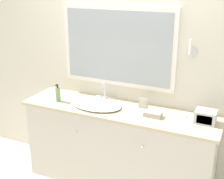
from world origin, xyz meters
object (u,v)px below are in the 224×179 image
Objects in this scene: sink_basin at (97,104)px; picture_frame at (143,103)px; soap_bottle at (58,94)px; appliance_box at (206,117)px.

sink_basin is 5.13× the size of picture_frame.
soap_bottle reaches higher than picture_frame.
sink_basin is 1.08m from appliance_box.
picture_frame is at bearing 12.74° from soap_bottle.
appliance_box is 1.81× the size of picture_frame.
sink_basin reaches higher than appliance_box.
appliance_box is (1.52, 0.12, -0.02)m from soap_bottle.
soap_bottle is 1.85× the size of picture_frame.
soap_bottle reaches higher than appliance_box.
sink_basin is 2.83× the size of appliance_box.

